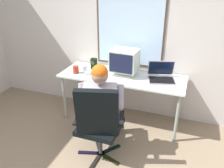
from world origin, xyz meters
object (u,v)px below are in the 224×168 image
Objects in this scene: crt_monitor at (124,61)px; desk at (122,80)px; laptop at (161,75)px; office_chair at (99,122)px; wine_glass at (84,68)px; person_seated at (102,106)px; cd_case at (98,75)px; coffee_mug at (76,70)px; desk_speaker at (94,64)px.

desk is at bearing -116.38° from crt_monitor.
crt_monitor reaches higher than laptop.
desk is 0.95m from office_chair.
crt_monitor is (0.02, 0.04, 0.28)m from desk.
laptop is 3.06× the size of wine_glass.
office_chair is at bearing -55.14° from wine_glass.
person_seated is 0.80m from crt_monitor.
cd_case is 0.34m from coffee_mug.
wine_glass is at bearing -164.11° from desk.
desk is 1.50× the size of person_seated.
person_seated is at bearing -60.38° from desk_speaker.
person_seated is at bearing -62.95° from cd_case.
wine_glass reaches higher than desk.
laptop is at bearing 11.87° from wine_glass.
coffee_mug is (-1.21, -0.21, -0.01)m from laptop.
desk is 10.66× the size of desk_speaker.
crt_monitor is at bearing 90.42° from office_chair.
office_chair reaches higher than desk_speaker.
laptop reaches higher than coffee_mug.
wine_glass reaches higher than coffee_mug.
desk is at bearing -172.12° from laptop.
wine_glass is (-0.55, 0.79, 0.28)m from office_chair.
office_chair is 2.35× the size of laptop.
office_chair reaches higher than wine_glass.
cd_case is (-0.29, 0.57, 0.13)m from person_seated.
crt_monitor reaches higher than desk.
crt_monitor is 2.72× the size of wine_glass.
laptop is 2.60× the size of desk_speaker.
office_chair is 9.38× the size of coffee_mug.
office_chair is 1.00m from wine_glass.
laptop is 0.90m from cd_case.
wine_glass is 0.15m from coffee_mug.
coffee_mug is (-0.18, -0.25, -0.03)m from desk_speaker.
wine_glass is (-0.54, -0.19, -0.12)m from crt_monitor.
wine_glass is 0.26m from desk_speaker.
wine_glass is 1.30× the size of coffee_mug.
desk_speaker is at bearing 116.15° from office_chair.
crt_monitor is 0.55m from laptop.
person_seated is at bearing 104.06° from office_chair.
desk_speaker is at bearing 125.80° from cd_case.
laptop is 1.09m from wine_glass.
person_seated reaches higher than cd_case.
laptop is at bearing 52.57° from person_seated.
coffee_mug is at bearing -169.97° from laptop.
office_chair is at bearing -66.70° from cd_case.
office_chair is at bearing -75.94° from person_seated.
coffee_mug is (-0.70, 0.80, 0.24)m from office_chair.
laptop is 1.03m from desk_speaker.
coffee_mug reaches higher than cd_case.
wine_glass is (-1.07, -0.22, 0.03)m from laptop.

